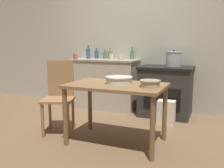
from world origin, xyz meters
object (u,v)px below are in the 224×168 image
Objects in this scene: bottle_mid_left at (110,55)px; bottle_center_left at (96,54)px; cup_mid_right at (75,56)px; chair at (59,94)px; bottle_left at (88,53)px; bottle_far_left at (132,55)px; cup_right at (112,57)px; stove at (166,91)px; cup_center_right at (121,57)px; mixing_bowl_small at (119,80)px; bottle_center at (105,55)px; flour_sack at (166,112)px; stock_pot at (174,59)px; work_table at (116,93)px; mixing_bowl_large at (150,83)px.

bottle_center_left is at bearing 173.28° from bottle_mid_left.
chair is at bearing -68.50° from cup_mid_right.
bottle_left is 0.16m from bottle_center_left.
cup_right is at bearing -133.59° from bottle_far_left.
chair is 1.57m from bottle_left.
cup_center_right reaches higher than stove.
stove is 1.80m from chair.
mixing_bowl_small is 1.86m from bottle_center.
cup_center_right is (0.59, -0.22, -0.03)m from bottle_center_left.
chair is 2.96× the size of mixing_bowl_small.
bottle_center_left is 0.50m from cup_right.
bottle_mid_left reaches higher than chair.
bottle_center is at bearing 132.32° from cup_right.
chair is 1.64m from bottle_center_left.
bottle_mid_left is (-0.79, 1.53, 0.21)m from mixing_bowl_small.
cup_center_right is (-0.91, 0.45, 0.79)m from flour_sack.
chair is at bearing 179.19° from mixing_bowl_small.
bottle_center_left is at bearing 171.41° from stove.
bottle_far_left reaches higher than cup_center_right.
bottle_center_left is (-0.21, 1.55, 0.47)m from chair.
bottle_center_left reaches higher than chair.
chair is 1.95m from stock_pot.
cup_center_right is (0.38, 1.33, 0.45)m from chair.
mixing_bowl_small is 1.48m from cup_right.
flour_sack is at bearing -24.32° from bottle_center_left.
stock_pot is 2.62× the size of cup_center_right.
work_table is 1.51m from cup_center_right.
bottle_center_left is at bearing 159.15° from cup_center_right.
cup_mid_right is at bearing -130.13° from bottle_center_left.
chair is 9.44× the size of cup_right.
flour_sack is 0.94m from stock_pot.
chair is at bearing -107.58° from bottle_far_left.
mixing_bowl_small is (-0.41, -0.89, 0.60)m from flour_sack.
bottle_center_left is at bearing 49.87° from cup_mid_right.
work_table is at bearing -105.95° from mixing_bowl_small.
bottle_left reaches higher than flour_sack.
cup_mid_right reaches higher than work_table.
stock_pot is at bearing -7.76° from bottle_center.
chair is 1.31m from mixing_bowl_large.
bottle_center is at bearing 172.24° from stock_pot.
mixing_bowl_large is 2.25× the size of cup_center_right.
mixing_bowl_small is 1.85m from cup_mid_right.
cup_center_right is (-0.90, 1.42, 0.19)m from mixing_bowl_large.
mixing_bowl_large is at bearing -36.66° from cup_mid_right.
bottle_mid_left is 0.35m from cup_center_right.
bottle_center is at bearing 152.00° from flour_sack.
cup_right is at bearing 127.53° from mixing_bowl_large.
mixing_bowl_large is at bearing -43.70° from bottle_left.
mixing_bowl_large is at bearing -47.76° from bottle_center_left.
flour_sack is at bearing -28.17° from bottle_mid_left.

